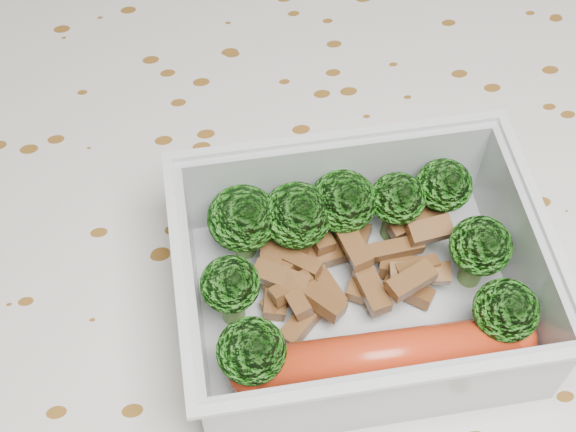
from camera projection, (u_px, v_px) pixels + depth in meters
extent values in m
cube|color=brown|center=(273.00, 261.00, 0.42)|extent=(1.40, 0.90, 0.04)
cube|color=silver|center=(273.00, 237.00, 0.40)|extent=(1.46, 0.96, 0.01)
cube|color=silver|center=(356.00, 306.00, 0.37)|extent=(0.15, 0.11, 0.00)
cube|color=silver|center=(336.00, 178.00, 0.38)|extent=(0.15, 0.00, 0.05)
cube|color=silver|center=(390.00, 397.00, 0.32)|extent=(0.15, 0.00, 0.05)
cube|color=silver|center=(521.00, 255.00, 0.36)|extent=(0.00, 0.11, 0.05)
cube|color=silver|center=(195.00, 302.00, 0.35)|extent=(0.00, 0.11, 0.05)
cube|color=silver|center=(337.00, 136.00, 0.36)|extent=(0.16, 0.00, 0.00)
cube|color=silver|center=(400.00, 381.00, 0.30)|extent=(0.16, 0.00, 0.00)
cube|color=silver|center=(545.00, 221.00, 0.34)|extent=(0.00, 0.11, 0.00)
cube|color=silver|center=(178.00, 273.00, 0.32)|extent=(0.00, 0.11, 0.00)
cylinder|color=#608C3F|center=(245.00, 241.00, 0.38)|extent=(0.01, 0.01, 0.02)
ellipsoid|color=#3A8A28|center=(243.00, 218.00, 0.37)|extent=(0.03, 0.03, 0.03)
cylinder|color=#608C3F|center=(296.00, 238.00, 0.38)|extent=(0.01, 0.01, 0.02)
ellipsoid|color=#3A8A28|center=(297.00, 215.00, 0.37)|extent=(0.03, 0.03, 0.03)
cylinder|color=#608C3F|center=(341.00, 225.00, 0.39)|extent=(0.01, 0.01, 0.02)
ellipsoid|color=#3A8A28|center=(343.00, 201.00, 0.37)|extent=(0.03, 0.03, 0.03)
cylinder|color=#608C3F|center=(393.00, 222.00, 0.39)|extent=(0.01, 0.01, 0.02)
ellipsoid|color=#3A8A28|center=(398.00, 198.00, 0.37)|extent=(0.03, 0.03, 0.02)
cylinder|color=#608C3F|center=(438.00, 209.00, 0.39)|extent=(0.01, 0.01, 0.02)
ellipsoid|color=#3A8A28|center=(444.00, 185.00, 0.37)|extent=(0.03, 0.03, 0.02)
cylinder|color=#608C3F|center=(233.00, 305.00, 0.36)|extent=(0.01, 0.01, 0.02)
ellipsoid|color=#3A8A28|center=(230.00, 284.00, 0.34)|extent=(0.03, 0.03, 0.02)
cylinder|color=#608C3F|center=(472.00, 268.00, 0.37)|extent=(0.01, 0.01, 0.02)
ellipsoid|color=#3A8A28|center=(481.00, 246.00, 0.36)|extent=(0.03, 0.03, 0.02)
cylinder|color=#608C3F|center=(253.00, 370.00, 0.34)|extent=(0.01, 0.01, 0.02)
ellipsoid|color=#3A8A28|center=(251.00, 351.00, 0.33)|extent=(0.03, 0.03, 0.02)
cylinder|color=#608C3F|center=(496.00, 331.00, 0.35)|extent=(0.01, 0.01, 0.02)
ellipsoid|color=#3A8A28|center=(506.00, 310.00, 0.34)|extent=(0.03, 0.03, 0.02)
cube|color=brown|center=(319.00, 298.00, 0.36)|extent=(0.02, 0.03, 0.01)
cube|color=brown|center=(282.00, 296.00, 0.37)|extent=(0.02, 0.02, 0.01)
cube|color=brown|center=(416.00, 222.00, 0.38)|extent=(0.03, 0.02, 0.01)
cube|color=brown|center=(408.00, 290.00, 0.37)|extent=(0.02, 0.02, 0.01)
cube|color=brown|center=(287.00, 262.00, 0.37)|extent=(0.02, 0.02, 0.01)
cube|color=brown|center=(272.00, 253.00, 0.37)|extent=(0.01, 0.02, 0.01)
cube|color=brown|center=(360.00, 283.00, 0.37)|extent=(0.02, 0.02, 0.01)
cube|color=brown|center=(305.00, 266.00, 0.38)|extent=(0.02, 0.03, 0.01)
cube|color=brown|center=(281.00, 278.00, 0.36)|extent=(0.03, 0.02, 0.01)
cube|color=brown|center=(420.00, 273.00, 0.37)|extent=(0.03, 0.01, 0.01)
cube|color=brown|center=(275.00, 295.00, 0.37)|extent=(0.02, 0.02, 0.01)
cube|color=brown|center=(289.00, 279.00, 0.37)|extent=(0.03, 0.01, 0.01)
cube|color=brown|center=(329.00, 253.00, 0.38)|extent=(0.03, 0.01, 0.01)
cube|color=brown|center=(394.00, 249.00, 0.37)|extent=(0.03, 0.01, 0.01)
cube|color=brown|center=(411.00, 281.00, 0.35)|extent=(0.02, 0.02, 0.01)
cube|color=brown|center=(417.00, 269.00, 0.37)|extent=(0.02, 0.01, 0.01)
cube|color=brown|center=(357.00, 241.00, 0.38)|extent=(0.02, 0.02, 0.01)
cube|color=brown|center=(430.00, 230.00, 0.37)|extent=(0.02, 0.01, 0.01)
cube|color=brown|center=(291.00, 288.00, 0.36)|extent=(0.02, 0.02, 0.01)
cube|color=brown|center=(295.00, 290.00, 0.37)|extent=(0.01, 0.03, 0.01)
cube|color=brown|center=(298.00, 262.00, 0.37)|extent=(0.02, 0.02, 0.01)
cube|color=brown|center=(301.00, 324.00, 0.36)|extent=(0.02, 0.02, 0.01)
cube|color=brown|center=(372.00, 290.00, 0.36)|extent=(0.01, 0.02, 0.01)
cube|color=brown|center=(401.00, 268.00, 0.38)|extent=(0.02, 0.02, 0.01)
cube|color=brown|center=(351.00, 241.00, 0.37)|extent=(0.02, 0.03, 0.01)
cube|color=brown|center=(318.00, 233.00, 0.38)|extent=(0.01, 0.02, 0.01)
cube|color=brown|center=(327.00, 288.00, 0.37)|extent=(0.02, 0.02, 0.01)
cube|color=brown|center=(292.00, 293.00, 0.36)|extent=(0.02, 0.03, 0.01)
cylinder|color=red|center=(384.00, 356.00, 0.34)|extent=(0.11, 0.02, 0.02)
sphere|color=red|center=(512.00, 339.00, 0.35)|extent=(0.02, 0.02, 0.02)
sphere|color=red|center=(253.00, 373.00, 0.34)|extent=(0.02, 0.02, 0.02)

